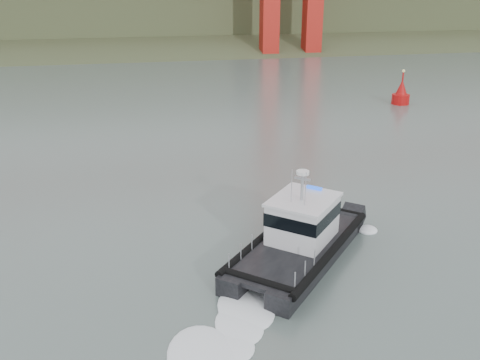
# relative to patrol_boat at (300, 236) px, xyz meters

# --- Properties ---
(ground) EXTENTS (400.00, 400.00, 0.00)m
(ground) POSITION_rel_patrol_boat_xyz_m (-0.94, -2.50, -1.23)
(ground) COLOR slate
(ground) RESTS_ON ground
(headlands) EXTENTS (500.00, 105.36, 27.12)m
(headlands) POSITION_rel_patrol_boat_xyz_m (-0.94, 122.99, 5.81)
(headlands) COLOR #414F2D
(headlands) RESTS_ON ground
(patrol_boat) EXTENTS (9.45, 10.05, 4.92)m
(patrol_boat) POSITION_rel_patrol_boat_xyz_m (0.00, 0.00, 0.00)
(patrol_boat) COLOR black
(patrol_boat) RESTS_ON ground
(nav_buoy) EXTENTS (1.97, 1.97, 4.11)m
(nav_buoy) POSITION_rel_patrol_boat_xyz_m (21.91, 31.53, -0.15)
(nav_buoy) COLOR #AB0B0C
(nav_buoy) RESTS_ON ground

